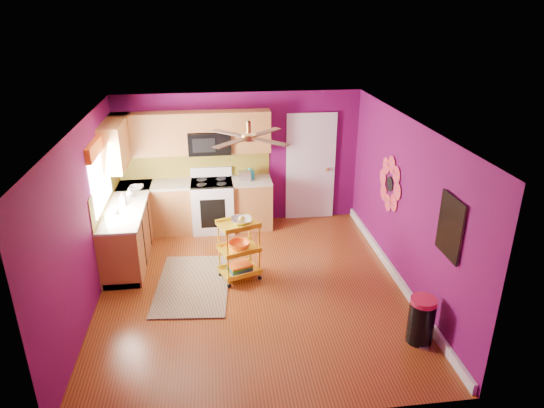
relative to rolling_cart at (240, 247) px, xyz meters
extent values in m
plane|color=#662D10|center=(0.16, -0.32, -0.54)|extent=(5.00, 5.00, 0.00)
cube|color=#610B4D|center=(0.16, 2.18, 0.71)|extent=(4.50, 0.04, 2.50)
cube|color=#610B4D|center=(0.16, -2.82, 0.71)|extent=(4.50, 0.04, 2.50)
cube|color=#610B4D|center=(-2.09, -0.32, 0.71)|extent=(0.04, 5.00, 2.50)
cube|color=#610B4D|center=(2.41, -0.32, 0.71)|extent=(0.04, 5.00, 2.50)
cube|color=silver|center=(0.16, -0.32, 1.96)|extent=(4.50, 5.00, 0.04)
cube|color=white|center=(2.38, -0.32, -0.47)|extent=(0.05, 4.90, 0.14)
cube|color=#955B28|center=(-1.79, 1.03, -0.09)|extent=(0.60, 2.30, 0.90)
cube|color=#955B28|center=(-0.69, 1.88, -0.09)|extent=(2.80, 0.60, 0.90)
cube|color=beige|center=(-1.79, 1.03, 0.38)|extent=(0.63, 2.30, 0.04)
cube|color=beige|center=(-0.69, 1.88, 0.38)|extent=(2.80, 0.63, 0.04)
cube|color=black|center=(-1.79, 1.03, -0.49)|extent=(0.54, 2.30, 0.10)
cube|color=black|center=(-0.69, 1.88, -0.49)|extent=(2.80, 0.54, 0.10)
cube|color=white|center=(-0.39, 1.85, -0.08)|extent=(0.76, 0.66, 0.92)
cube|color=black|center=(-0.39, 1.85, 0.39)|extent=(0.76, 0.62, 0.03)
cube|color=white|center=(-0.39, 2.13, 0.50)|extent=(0.76, 0.06, 0.18)
cube|color=black|center=(-0.39, 1.52, -0.09)|extent=(0.45, 0.02, 0.55)
cube|color=#955B28|center=(-1.43, 2.01, 1.29)|extent=(1.32, 0.33, 0.75)
cube|color=#955B28|center=(0.35, 2.01, 1.29)|extent=(0.72, 0.33, 0.75)
cube|color=#955B28|center=(-0.39, 2.01, 1.49)|extent=(0.76, 0.33, 0.34)
cube|color=#955B28|center=(-1.92, 1.53, 1.29)|extent=(0.33, 1.30, 0.75)
cube|color=black|center=(-0.39, 1.98, 1.11)|extent=(0.76, 0.38, 0.40)
cube|color=brown|center=(-0.69, 2.17, 0.66)|extent=(2.80, 0.01, 0.51)
cube|color=brown|center=(-2.08, 1.03, 0.66)|extent=(0.01, 2.30, 0.51)
cube|color=white|center=(-2.07, 0.73, 1.01)|extent=(0.03, 1.20, 1.00)
cube|color=orange|center=(-2.04, 0.73, 1.48)|extent=(0.08, 1.35, 0.22)
cube|color=white|center=(1.51, 2.15, 0.49)|extent=(0.85, 0.04, 2.05)
cube|color=white|center=(1.51, 2.13, 0.49)|extent=(0.95, 0.02, 2.15)
sphere|color=#BF8C3F|center=(1.83, 2.10, 0.46)|extent=(0.07, 0.07, 0.07)
cylinder|color=black|center=(2.39, 0.28, 0.81)|extent=(0.01, 0.24, 0.24)
cube|color=#1AA993|center=(2.39, -1.72, 1.01)|extent=(0.03, 0.52, 0.72)
cube|color=black|center=(2.38, -1.72, 1.01)|extent=(0.01, 0.56, 0.76)
cylinder|color=#BF8C3F|center=(0.16, -0.12, 1.88)|extent=(0.06, 0.06, 0.16)
cylinder|color=#BF8C3F|center=(0.16, -0.12, 1.74)|extent=(0.20, 0.20, 0.08)
cube|color=#4C2D19|center=(0.43, 0.15, 1.74)|extent=(0.47, 0.47, 0.01)
cube|color=#4C2D19|center=(-0.10, 0.15, 1.74)|extent=(0.47, 0.47, 0.01)
cube|color=#4C2D19|center=(-0.10, -0.39, 1.74)|extent=(0.47, 0.47, 0.01)
cube|color=#4C2D19|center=(0.43, -0.39, 1.74)|extent=(0.47, 0.47, 0.01)
cube|color=black|center=(-0.73, -0.13, -0.53)|extent=(1.21, 1.82, 0.02)
cylinder|color=yellow|center=(-0.19, -0.26, -0.05)|extent=(0.03, 0.03, 0.89)
cylinder|color=yellow|center=(0.30, -0.08, -0.05)|extent=(0.03, 0.03, 0.89)
cylinder|color=yellow|center=(-0.31, 0.08, -0.05)|extent=(0.03, 0.03, 0.89)
cylinder|color=yellow|center=(0.17, 0.25, -0.05)|extent=(0.03, 0.03, 0.89)
sphere|color=black|center=(-0.19, -0.26, -0.51)|extent=(0.06, 0.06, 0.06)
sphere|color=black|center=(0.30, -0.08, -0.51)|extent=(0.06, 0.06, 0.06)
sphere|color=black|center=(-0.31, 0.08, -0.51)|extent=(0.06, 0.06, 0.06)
sphere|color=black|center=(0.17, 0.25, -0.51)|extent=(0.06, 0.06, 0.06)
cube|color=yellow|center=(-0.01, 0.00, 0.38)|extent=(0.69, 0.59, 0.03)
cube|color=yellow|center=(-0.01, 0.00, -0.03)|extent=(0.69, 0.59, 0.03)
cube|color=yellow|center=(-0.01, 0.00, -0.41)|extent=(0.69, 0.59, 0.03)
imported|color=beige|center=(0.04, 0.01, 0.43)|extent=(0.41, 0.41, 0.08)
sphere|color=yellow|center=(0.04, 0.01, 0.46)|extent=(0.11, 0.11, 0.11)
imported|color=orange|center=(-0.01, 0.00, 0.03)|extent=(0.42, 0.42, 0.10)
cube|color=navy|center=(-0.01, 0.00, -0.37)|extent=(0.40, 0.35, 0.04)
cube|color=#267233|center=(-0.01, 0.00, -0.34)|extent=(0.40, 0.35, 0.04)
cube|color=orange|center=(-0.01, 0.00, -0.30)|extent=(0.40, 0.35, 0.03)
cylinder|color=black|center=(2.15, -1.80, -0.26)|extent=(0.43, 0.43, 0.56)
cylinder|color=#C11B42|center=(2.15, -1.80, 0.06)|extent=(0.33, 0.33, 0.07)
cube|color=beige|center=(2.15, -1.97, -0.52)|extent=(0.13, 0.10, 0.03)
cylinder|color=teal|center=(0.32, 1.94, 0.48)|extent=(0.18, 0.18, 0.16)
sphere|color=teal|center=(0.32, 1.94, 0.58)|extent=(0.06, 0.06, 0.06)
cube|color=beige|center=(0.22, 1.85, 0.49)|extent=(0.22, 0.15, 0.18)
imported|color=#EA3F72|center=(-1.82, 0.94, 0.51)|extent=(0.09, 0.10, 0.21)
imported|color=white|center=(-1.76, 1.28, 0.49)|extent=(0.13, 0.13, 0.17)
imported|color=white|center=(-1.70, 1.63, 0.43)|extent=(0.24, 0.24, 0.06)
imported|color=white|center=(-1.89, 0.58, 0.45)|extent=(0.12, 0.12, 0.10)
camera|label=1|loc=(-0.33, -6.55, 3.46)|focal=32.00mm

